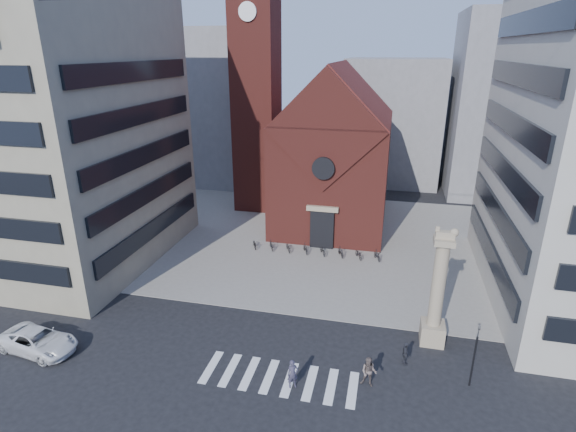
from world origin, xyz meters
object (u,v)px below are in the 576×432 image
object	(u,v)px
traffic_light	(475,354)
white_car	(38,341)
pedestrian_0	(293,374)
pedestrian_2	(405,354)
lion_column	(437,299)
pedestrian_1	(369,372)
scooter_0	(255,244)

from	to	relation	value
traffic_light	white_car	bearing A→B (deg)	-173.78
pedestrian_0	pedestrian_2	bearing A→B (deg)	-0.17
lion_column	traffic_light	xyz separation A→B (m)	(1.99, -4.00, -1.17)
pedestrian_0	pedestrian_1	size ratio (longest dim) A/B	0.95
lion_column	pedestrian_1	xyz separation A→B (m)	(-4.04, -5.39, -2.47)
white_car	lion_column	bearing A→B (deg)	-67.12
traffic_light	scooter_0	world-z (taller)	traffic_light
pedestrian_0	scooter_0	size ratio (longest dim) A/B	1.14
scooter_0	pedestrian_2	bearing A→B (deg)	-70.35
pedestrian_0	pedestrian_2	xyz separation A→B (m)	(6.63, 3.69, -0.14)
traffic_light	white_car	world-z (taller)	traffic_light
lion_column	traffic_light	world-z (taller)	lion_column
scooter_0	lion_column	bearing A→B (deg)	-61.08
traffic_light	pedestrian_1	bearing A→B (deg)	-167.05
scooter_0	traffic_light	bearing A→B (deg)	-65.82
pedestrian_1	pedestrian_2	bearing A→B (deg)	58.52
pedestrian_0	pedestrian_1	bearing A→B (deg)	-14.53
traffic_light	pedestrian_1	size ratio (longest dim) A/B	2.18
pedestrian_1	scooter_0	bearing A→B (deg)	135.02
traffic_light	pedestrian_2	world-z (taller)	traffic_light
lion_column	pedestrian_1	bearing A→B (deg)	-126.86
pedestrian_0	pedestrian_1	xyz separation A→B (m)	(4.45, 1.17, 0.05)
lion_column	scooter_0	distance (m)	20.92
traffic_light	pedestrian_1	distance (m)	6.32
scooter_0	white_car	bearing A→B (deg)	-140.58
pedestrian_1	lion_column	bearing A→B (deg)	62.55
lion_column	pedestrian_2	world-z (taller)	lion_column
traffic_light	pedestrian_2	xyz separation A→B (m)	(-3.85, 1.13, -1.49)
pedestrian_0	pedestrian_2	distance (m)	7.59
pedestrian_0	lion_column	bearing A→B (deg)	8.42
pedestrian_0	scooter_0	distance (m)	20.53
traffic_light	pedestrian_2	bearing A→B (deg)	163.59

